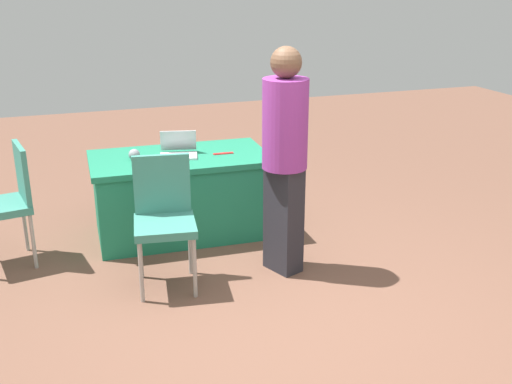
# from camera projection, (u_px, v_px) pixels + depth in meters

# --- Properties ---
(ground_plane) EXTENTS (14.40, 14.40, 0.00)m
(ground_plane) POSITION_uv_depth(u_px,v_px,m) (274.00, 315.00, 4.24)
(ground_plane) COLOR brown
(table_foreground) EXTENTS (1.57, 0.90, 0.73)m
(table_foreground) POSITION_uv_depth(u_px,v_px,m) (181.00, 194.00, 5.47)
(table_foreground) COLOR #1E7A56
(table_foreground) RESTS_ON ground
(chair_tucked_left) EXTENTS (0.51, 0.51, 0.97)m
(chair_tucked_left) POSITION_uv_depth(u_px,v_px,m) (8.00, 197.00, 4.83)
(chair_tucked_left) COLOR #9E9993
(chair_tucked_left) RESTS_ON ground
(chair_tucked_right) EXTENTS (0.50, 0.50, 0.98)m
(chair_tucked_right) POSITION_uv_depth(u_px,v_px,m) (164.00, 213.00, 4.49)
(chair_tucked_right) COLOR #9E9993
(chair_tucked_right) RESTS_ON ground
(person_attendee_standing) EXTENTS (0.44, 0.44, 1.75)m
(person_attendee_standing) POSITION_uv_depth(u_px,v_px,m) (285.00, 151.00, 4.57)
(person_attendee_standing) COLOR #26262D
(person_attendee_standing) RESTS_ON ground
(laptop_silver) EXTENTS (0.37, 0.35, 0.21)m
(laptop_silver) POSITION_uv_depth(u_px,v_px,m) (178.00, 151.00, 5.34)
(laptop_silver) COLOR silver
(laptop_silver) RESTS_ON table_foreground
(yarn_ball) EXTENTS (0.10, 0.10, 0.10)m
(yarn_ball) POSITION_uv_depth(u_px,v_px,m) (134.00, 155.00, 5.21)
(yarn_ball) COLOR gray
(yarn_ball) RESTS_ON table_foreground
(scissors_red) EXTENTS (0.18, 0.04, 0.01)m
(scissors_red) POSITION_uv_depth(u_px,v_px,m) (223.00, 153.00, 5.40)
(scissors_red) COLOR red
(scissors_red) RESTS_ON table_foreground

